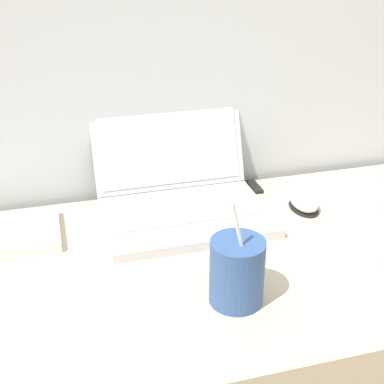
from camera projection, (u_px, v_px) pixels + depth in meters
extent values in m
cube|color=silver|center=(186.00, 217.00, 1.08)|extent=(0.33, 0.23, 0.02)
cube|color=#B7B7BC|center=(184.00, 208.00, 1.09)|extent=(0.29, 0.13, 0.00)
cube|color=silver|center=(168.00, 133.00, 1.16)|extent=(0.33, 0.09, 0.23)
cube|color=white|center=(168.00, 133.00, 1.15)|extent=(0.30, 0.08, 0.20)
cylinder|color=#33518C|center=(237.00, 272.00, 0.83)|extent=(0.09, 0.09, 0.11)
cylinder|color=black|center=(238.00, 244.00, 0.81)|extent=(0.07, 0.07, 0.01)
cylinder|color=white|center=(241.00, 244.00, 0.80)|extent=(0.04, 0.01, 0.15)
ellipsoid|color=black|center=(304.00, 208.00, 1.13)|extent=(0.06, 0.09, 0.01)
ellipsoid|color=silver|center=(304.00, 201.00, 1.12)|extent=(0.05, 0.08, 0.04)
cube|color=black|center=(255.00, 187.00, 1.22)|extent=(0.02, 0.06, 0.01)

